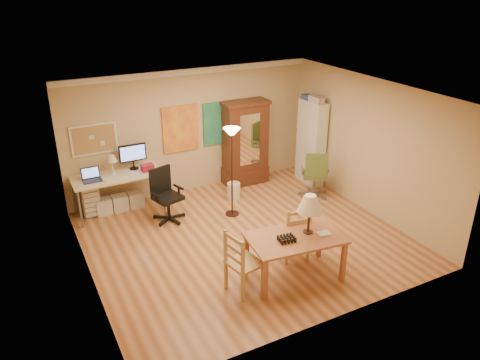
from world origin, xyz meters
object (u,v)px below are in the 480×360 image
office_chair_green (314,184)px  bookshelf (311,143)px  office_chair_black (167,207)px  computer_desk (120,189)px  dining_table (301,227)px  armoire (245,148)px

office_chair_green → bookshelf: 1.06m
bookshelf → office_chair_black: bearing=-175.7°
computer_desk → bookshelf: bookshelf is taller
dining_table → armoire: (0.95, 3.63, -0.04)m
office_chair_green → computer_desk: bearing=161.9°
computer_desk → office_chair_black: (0.71, -0.81, -0.21)m
computer_desk → armoire: 2.93m
computer_desk → dining_table: bearing=-61.1°
dining_table → office_chair_green: size_ratio=1.47×
armoire → bookshelf: armoire is taller
dining_table → armoire: 3.75m
office_chair_black → office_chair_green: bearing=-8.2°
dining_table → office_chair_green: 3.05m
dining_table → armoire: size_ratio=0.81×
dining_table → office_chair_green: dining_table is taller
computer_desk → bookshelf: size_ratio=0.92×
office_chair_black → computer_desk: bearing=131.1°
computer_desk → bookshelf: (4.27, -0.55, 0.46)m
armoire → bookshelf: (1.36, -0.63, 0.11)m
armoire → dining_table: bearing=-104.7°
computer_desk → armoire: size_ratio=0.92×
computer_desk → office_chair_green: size_ratio=1.67×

